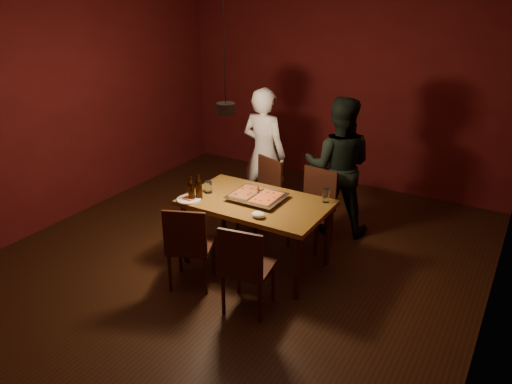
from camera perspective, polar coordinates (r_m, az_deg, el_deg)
The scene contains 19 objects.
room_shell at distance 4.89m, azimuth -3.39°, elevation 5.53°, with size 6.00×6.00×6.00m.
dining_table at distance 5.22m, azimuth 0.00°, elevation -1.75°, with size 1.50×0.90×0.75m.
chair_far_left at distance 6.06m, azimuth 0.83°, elevation 0.45°, with size 0.54×0.54×0.49m.
chair_far_right at distance 5.76m, azimuth 6.76°, elevation -0.98°, with size 0.46×0.46×0.49m.
chair_near_left at distance 4.92m, azimuth -7.74°, elevation -5.47°, with size 0.55×0.55×0.49m.
chair_near_right at distance 4.52m, azimuth -1.27°, elevation -8.01°, with size 0.48×0.48×0.49m.
pizza_tray at distance 5.21m, azimuth 0.12°, elevation -0.64°, with size 0.55×0.45×0.05m, color silver.
pizza_meat at distance 5.26m, azimuth -1.13°, elevation 0.00°, with size 0.23×0.36×0.02m, color maroon.
pizza_cheese at distance 5.13m, azimuth 1.22°, elevation -0.62°, with size 0.24×0.37×0.02m, color gold.
spatula at distance 5.21m, azimuth 0.30°, elevation -0.19°, with size 0.09×0.24×0.04m, color silver, non-canonical shape.
beer_bottle_a at distance 5.20m, azimuth -7.42°, elevation 0.41°, with size 0.07×0.07×0.27m.
beer_bottle_b at distance 5.23m, azimuth -6.58°, elevation 0.62°, with size 0.07×0.07×0.27m.
water_glass_left at distance 5.39m, azimuth -5.47°, elevation 0.55°, with size 0.08×0.08×0.13m, color silver.
water_glass_right at distance 5.19m, azimuth 7.99°, elevation -0.39°, with size 0.07×0.07×0.15m, color silver.
plate_slice at distance 5.25m, azimuth -7.68°, elevation -0.83°, with size 0.25×0.25×0.03m.
napkin at distance 4.82m, azimuth 0.28°, elevation -2.61°, with size 0.14×0.11×0.06m, color white.
diner_white at distance 6.34m, azimuth 0.92°, elevation 4.44°, with size 0.61×0.40×1.68m, color white.
diner_dark at distance 5.98m, azimuth 9.37°, elevation 2.88°, with size 0.81×0.63×1.67m, color black.
pendant_lamp at distance 4.79m, azimuth -3.50°, elevation 9.65°, with size 0.18×0.18×1.10m.
Camera 1 is at (2.61, -3.86, 2.88)m, focal length 35.00 mm.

